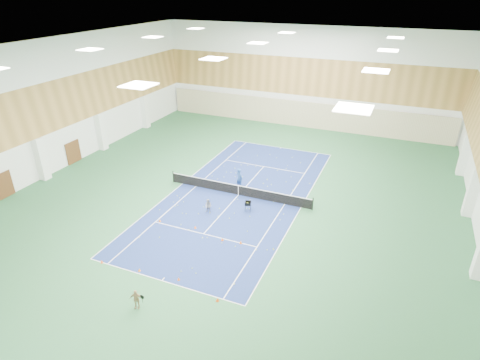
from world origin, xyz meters
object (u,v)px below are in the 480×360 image
object	(u,v)px
coach	(239,178)
child_apron	(136,299)
tennis_net	(238,189)
ball_cart	(248,206)
child_court	(208,206)

from	to	relation	value
coach	child_apron	size ratio (longest dim) A/B	1.48
tennis_net	ball_cart	xyz separation A→B (m)	(1.73, -2.12, -0.13)
tennis_net	coach	xyz separation A→B (m)	(-0.52, 1.42, 0.35)
coach	child_court	xyz separation A→B (m)	(-0.50, -5.01, -0.31)
tennis_net	ball_cart	distance (m)	2.74
coach	child_court	world-z (taller)	coach
tennis_net	child_court	size ratio (longest dim) A/B	10.84
tennis_net	coach	size ratio (longest dim) A/B	7.14
coach	ball_cart	world-z (taller)	coach
child_apron	ball_cart	world-z (taller)	child_apron
tennis_net	coach	distance (m)	1.56
tennis_net	coach	bearing A→B (deg)	110.16
ball_cart	child_apron	bearing A→B (deg)	-113.65
child_apron	tennis_net	bearing A→B (deg)	69.92
tennis_net	child_apron	xyz separation A→B (m)	(-0.04, -14.31, 0.06)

